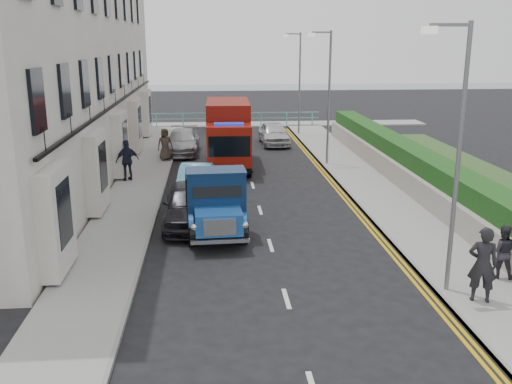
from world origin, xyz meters
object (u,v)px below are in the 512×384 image
(bedford_lorry, at_px, (216,206))
(lamp_near, at_px, (455,146))
(lamp_far, at_px, (298,78))
(pedestrian_east_near, at_px, (483,264))
(lamp_mid, at_px, (327,90))
(parked_car_front, at_px, (189,204))
(red_lorry, at_px, (228,133))

(bedford_lorry, bearing_deg, lamp_near, -43.40)
(lamp_far, height_order, pedestrian_east_near, lamp_far)
(lamp_mid, bearing_deg, pedestrian_east_near, -87.68)
(pedestrian_east_near, bearing_deg, lamp_mid, -68.54)
(lamp_near, height_order, parked_car_front, lamp_near)
(lamp_mid, distance_m, bedford_lorry, 12.76)
(lamp_mid, height_order, lamp_far, same)
(lamp_far, distance_m, pedestrian_east_near, 26.90)
(lamp_mid, bearing_deg, parked_car_front, -125.66)
(lamp_near, xyz_separation_m, pedestrian_east_near, (0.68, -0.73, -2.89))
(parked_car_front, bearing_deg, lamp_near, -43.01)
(lamp_far, xyz_separation_m, bedford_lorry, (-5.94, -20.91, -2.92))
(parked_car_front, bearing_deg, lamp_mid, 54.16)
(red_lorry, relative_size, pedestrian_east_near, 3.29)
(lamp_near, bearing_deg, bedford_lorry, 139.41)
(lamp_near, relative_size, bedford_lorry, 1.38)
(lamp_far, relative_size, red_lorry, 1.08)
(lamp_mid, relative_size, lamp_far, 1.00)
(lamp_mid, distance_m, parked_car_front, 12.26)
(bedford_lorry, bearing_deg, red_lorry, 83.13)
(lamp_mid, height_order, bedford_lorry, lamp_mid)
(lamp_near, bearing_deg, lamp_far, 90.00)
(lamp_near, distance_m, bedford_lorry, 8.35)
(parked_car_front, xyz_separation_m, pedestrian_east_near, (7.57, -7.12, 0.33))
(lamp_far, xyz_separation_m, parked_car_front, (-6.89, -19.61, -3.22))
(bedford_lorry, xyz_separation_m, pedestrian_east_near, (6.62, -5.82, 0.03))
(lamp_mid, relative_size, pedestrian_east_near, 3.54)
(lamp_near, height_order, bedford_lorry, lamp_near)
(lamp_mid, height_order, red_lorry, lamp_mid)
(lamp_mid, xyz_separation_m, bedford_lorry, (-5.94, -10.91, -2.92))
(red_lorry, bearing_deg, bedford_lorry, -93.02)
(red_lorry, bearing_deg, lamp_near, -71.34)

